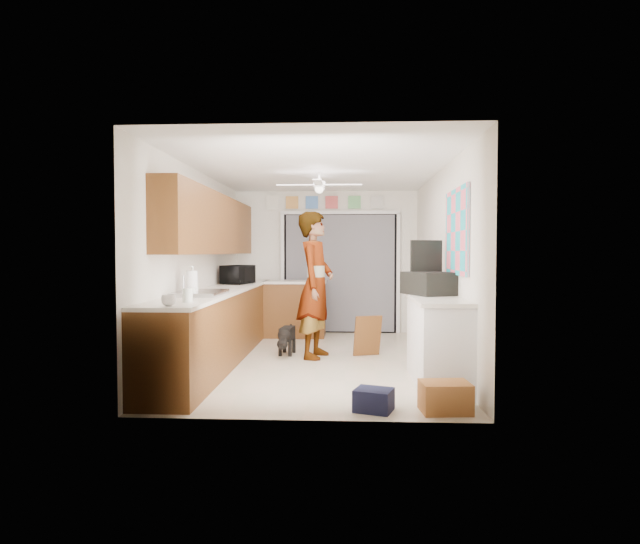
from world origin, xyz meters
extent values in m
plane|color=#BDB498|center=(0.00, 0.00, 0.00)|extent=(5.00, 5.00, 0.00)
plane|color=white|center=(0.00, 0.00, 2.50)|extent=(5.00, 5.00, 0.00)
plane|color=white|center=(0.00, 2.50, 1.25)|extent=(3.20, 0.00, 3.20)
plane|color=white|center=(0.00, -2.50, 1.25)|extent=(3.20, 0.00, 3.20)
plane|color=white|center=(-1.60, 0.00, 1.25)|extent=(0.00, 5.00, 5.00)
plane|color=white|center=(1.60, 0.00, 1.25)|extent=(0.00, 5.00, 5.00)
cube|color=brown|center=(-1.30, 0.00, 0.45)|extent=(0.60, 4.80, 0.90)
cube|color=white|center=(-1.29, 0.00, 0.92)|extent=(0.62, 4.80, 0.04)
cube|color=brown|center=(-1.44, 0.20, 1.80)|extent=(0.32, 4.00, 0.80)
cube|color=silver|center=(-1.29, -1.00, 0.95)|extent=(0.50, 0.76, 0.06)
cylinder|color=silver|center=(-1.48, -1.00, 1.05)|extent=(0.03, 0.03, 0.22)
cube|color=brown|center=(-0.50, 2.00, 0.45)|extent=(1.00, 0.60, 0.90)
cube|color=white|center=(-0.50, 2.00, 0.92)|extent=(1.04, 0.64, 0.04)
cube|color=black|center=(0.25, 2.47, 1.05)|extent=(2.00, 0.06, 2.10)
cube|color=gray|center=(0.25, 2.43, 1.05)|extent=(1.90, 0.03, 2.05)
cube|color=white|center=(-0.77, 2.44, 1.05)|extent=(0.06, 0.04, 2.10)
cube|color=white|center=(1.27, 2.44, 1.05)|extent=(0.06, 0.04, 2.10)
cube|color=white|center=(0.25, 2.44, 2.12)|extent=(2.10, 0.04, 0.06)
cube|color=gold|center=(-0.60, 2.47, 2.30)|extent=(0.22, 0.02, 0.22)
cube|color=#4E82D0|center=(-0.25, 2.47, 2.30)|extent=(0.22, 0.02, 0.22)
cube|color=#D34F4F|center=(0.10, 2.47, 2.30)|extent=(0.22, 0.02, 0.22)
cube|color=#6BBC73|center=(0.50, 2.47, 2.30)|extent=(0.22, 0.02, 0.22)
cube|color=beige|center=(0.90, 2.47, 2.30)|extent=(0.22, 0.02, 0.22)
cube|color=silver|center=(-0.95, 2.47, 2.30)|extent=(0.22, 0.02, 0.26)
cube|color=white|center=(1.35, -1.20, 0.45)|extent=(0.50, 1.40, 0.90)
cube|color=white|center=(1.34, -1.20, 0.92)|extent=(0.54, 1.44, 0.04)
cube|color=#FF5D74|center=(1.58, -1.00, 1.65)|extent=(0.03, 1.15, 0.95)
cube|color=white|center=(0.00, 0.20, 2.32)|extent=(1.14, 1.14, 0.24)
imported|color=black|center=(-1.29, 1.09, 1.08)|extent=(0.48, 0.59, 0.28)
imported|color=silver|center=(-1.38, -0.99, 1.11)|extent=(0.16, 0.16, 0.33)
imported|color=white|center=(-1.23, -2.25, 0.99)|extent=(0.17, 0.17, 0.10)
cylinder|color=silver|center=(-1.17, -1.87, 1.01)|extent=(0.13, 0.13, 0.14)
cylinder|color=silver|center=(-1.27, -1.34, 0.99)|extent=(0.07, 0.07, 0.10)
cylinder|color=white|center=(-1.38, -1.00, 1.08)|extent=(0.13, 0.13, 0.27)
cube|color=black|center=(1.32, -0.82, 1.07)|extent=(0.65, 0.73, 0.26)
cube|color=yellow|center=(1.32, -0.82, 0.96)|extent=(0.63, 0.70, 0.02)
cube|color=black|center=(1.32, -0.53, 1.32)|extent=(0.40, 0.19, 0.50)
cube|color=#B46F38|center=(1.25, -2.20, 0.13)|extent=(0.46, 0.36, 0.27)
cube|color=black|center=(0.62, -2.20, 0.10)|extent=(0.39, 0.36, 0.20)
cube|color=brown|center=(0.66, 0.32, 0.28)|extent=(0.40, 0.25, 0.56)
imported|color=white|center=(-0.05, 0.21, 0.99)|extent=(0.62, 0.80, 1.97)
cube|color=black|center=(-0.46, 0.40, 0.21)|extent=(0.29, 0.57, 0.43)
camera|label=1|loc=(0.37, -6.96, 1.43)|focal=30.00mm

